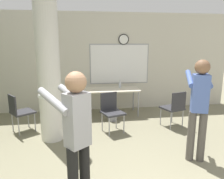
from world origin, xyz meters
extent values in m
cube|color=beige|center=(0.00, 5.06, 1.40)|extent=(8.00, 0.12, 2.80)
cylinder|color=black|center=(0.76, 4.99, 2.05)|extent=(0.30, 0.03, 0.30)
cylinder|color=white|center=(0.76, 4.97, 2.05)|extent=(0.25, 0.01, 0.25)
cube|color=#99999E|center=(0.64, 5.00, 1.35)|extent=(1.73, 0.01, 1.16)
cube|color=white|center=(0.64, 4.99, 1.35)|extent=(1.67, 0.02, 1.10)
cylinder|color=silver|center=(-1.10, 3.08, 1.40)|extent=(0.44, 0.44, 2.80)
cube|color=beige|center=(0.32, 4.47, 0.71)|extent=(1.53, 0.69, 0.03)
cylinder|color=gray|center=(-0.39, 4.18, 0.35)|extent=(0.04, 0.04, 0.69)
cylinder|color=gray|center=(1.02, 4.18, 0.35)|extent=(0.04, 0.04, 0.69)
cylinder|color=gray|center=(-0.39, 4.75, 0.35)|extent=(0.04, 0.04, 0.69)
cylinder|color=gray|center=(1.02, 4.75, 0.35)|extent=(0.04, 0.04, 0.69)
cylinder|color=silver|center=(0.59, 4.61, 0.80)|extent=(0.07, 0.07, 0.16)
cylinder|color=silver|center=(0.59, 4.61, 0.91)|extent=(0.03, 0.03, 0.07)
cylinder|color=gray|center=(0.28, 3.97, 0.17)|extent=(0.24, 0.24, 0.35)
cube|color=#2D2D33|center=(0.19, 3.23, 0.45)|extent=(0.56, 0.56, 0.04)
cube|color=#2D2D33|center=(0.12, 3.42, 0.67)|extent=(0.38, 0.16, 0.40)
cylinder|color=#99999E|center=(0.08, 3.00, 0.21)|extent=(0.02, 0.02, 0.43)
cylinder|color=#99999E|center=(0.42, 3.12, 0.21)|extent=(0.02, 0.02, 0.43)
cylinder|color=#99999E|center=(-0.04, 3.34, 0.21)|extent=(0.02, 0.02, 0.43)
cylinder|color=#99999E|center=(0.30, 3.46, 0.21)|extent=(0.02, 0.02, 0.43)
cube|color=#2D2D33|center=(1.63, 3.39, 0.45)|extent=(0.56, 0.56, 0.04)
cube|color=#2D2D33|center=(1.69, 3.20, 0.67)|extent=(0.39, 0.15, 0.40)
cylinder|color=#99999E|center=(1.74, 3.62, 0.21)|extent=(0.02, 0.02, 0.43)
cylinder|color=#99999E|center=(1.40, 3.51, 0.21)|extent=(0.02, 0.02, 0.43)
cylinder|color=#99999E|center=(1.85, 3.28, 0.21)|extent=(0.02, 0.02, 0.43)
cylinder|color=#99999E|center=(1.51, 3.17, 0.21)|extent=(0.02, 0.02, 0.43)
cube|color=#2D2D33|center=(-1.78, 3.56, 0.45)|extent=(0.61, 0.61, 0.04)
cube|color=#2D2D33|center=(-1.95, 3.44, 0.67)|extent=(0.25, 0.34, 0.40)
cylinder|color=#99999E|center=(-1.53, 3.52, 0.21)|extent=(0.02, 0.02, 0.43)
cylinder|color=#99999E|center=(-1.74, 3.81, 0.21)|extent=(0.02, 0.02, 0.43)
cylinder|color=#99999E|center=(-1.82, 3.31, 0.21)|extent=(0.02, 0.02, 0.43)
cylinder|color=#99999E|center=(-2.03, 3.60, 0.21)|extent=(0.02, 0.02, 0.43)
cylinder|color=black|center=(-0.47, 1.02, 0.42)|extent=(0.12, 0.12, 0.85)
cube|color=#99999E|center=(-0.53, 0.97, 1.15)|extent=(0.31, 0.31, 0.60)
sphere|color=#997051|center=(-0.53, 0.97, 1.56)|extent=(0.23, 0.23, 0.23)
cylinder|color=#99999E|center=(-0.58, 1.24, 1.34)|extent=(0.40, 0.47, 0.24)
cylinder|color=#99999E|center=(-0.79, 1.07, 1.34)|extent=(0.40, 0.47, 0.24)
cube|color=white|center=(-0.94, 1.26, 1.34)|extent=(0.11, 0.12, 0.04)
cylinder|color=#514C47|center=(1.48, 1.84, 0.43)|extent=(0.13, 0.13, 0.86)
cylinder|color=#514C47|center=(1.32, 1.89, 0.43)|extent=(0.13, 0.13, 0.86)
cube|color=#4C66AD|center=(1.40, 1.86, 1.17)|extent=(0.30, 0.27, 0.61)
sphere|color=brown|center=(1.40, 1.86, 1.59)|extent=(0.23, 0.23, 0.23)
cylinder|color=#4C66AD|center=(1.61, 2.05, 1.37)|extent=(0.26, 0.54, 0.25)
cylinder|color=#4C66AD|center=(1.35, 2.14, 1.37)|extent=(0.26, 0.54, 0.25)
cube|color=white|center=(1.43, 2.37, 1.37)|extent=(0.08, 0.13, 0.04)
camera|label=1|loc=(-0.47, -1.29, 1.96)|focal=35.00mm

